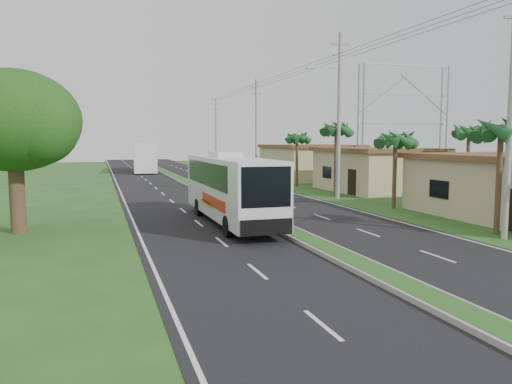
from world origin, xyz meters
name	(u,v)px	position (x,y,z in m)	size (l,w,h in m)	color
ground	(353,264)	(0.00, 0.00, 0.00)	(180.00, 180.00, 0.00)	#25531E
road_asphalt	(220,199)	(0.00, 20.00, 0.01)	(14.00, 160.00, 0.02)	black
median_strip	(220,198)	(0.00, 20.00, 0.10)	(1.20, 160.00, 0.18)	gray
lane_edge_left	(125,203)	(-6.70, 20.00, 0.00)	(0.12, 160.00, 0.01)	silver
lane_edge_right	(305,196)	(6.70, 20.00, 0.00)	(0.12, 160.00, 0.01)	silver
shop_mid	(375,169)	(14.00, 22.00, 1.86)	(7.60, 10.60, 3.67)	tan
shop_far	(309,162)	(14.00, 36.00, 1.93)	(8.60, 11.60, 3.82)	tan
palm_verge_a	(501,130)	(9.00, 3.00, 4.74)	(2.40, 2.40, 5.45)	#473321
palm_verge_b	(396,139)	(9.40, 12.00, 4.36)	(2.40, 2.40, 5.05)	#473321
palm_verge_c	(336,129)	(8.80, 19.00, 5.12)	(2.40, 2.40, 5.85)	#473321
palm_verge_d	(297,138)	(9.30, 28.00, 4.55)	(2.40, 2.40, 5.25)	#473321
palm_behind_shop	(469,132)	(17.50, 15.00, 4.93)	(2.40, 2.40, 5.65)	#473321
shade_tree	(11,124)	(-12.11, 10.02, 5.03)	(6.30, 6.00, 7.54)	#473321
utility_pole_a	(511,108)	(8.50, 2.00, 5.67)	(1.60, 0.28, 11.00)	gray
utility_pole_b	(339,113)	(8.47, 18.00, 6.26)	(3.20, 0.28, 12.00)	gray
utility_pole_c	(256,128)	(8.50, 38.00, 5.67)	(1.60, 0.28, 11.00)	gray
utility_pole_d	(216,133)	(8.50, 58.00, 5.42)	(1.60, 0.28, 10.50)	gray
billboard_lattice	(403,116)	(22.00, 30.00, 6.82)	(10.18, 1.18, 12.07)	gray
coach_bus_main	(230,185)	(-1.91, 9.60, 2.03)	(2.48, 11.42, 3.69)	silver
coach_bus_far	(145,156)	(-2.31, 54.79, 2.17)	(3.72, 13.31, 3.83)	white
motorcyclist	(245,208)	(-1.31, 9.00, 0.86)	(1.79, 1.14, 2.34)	black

